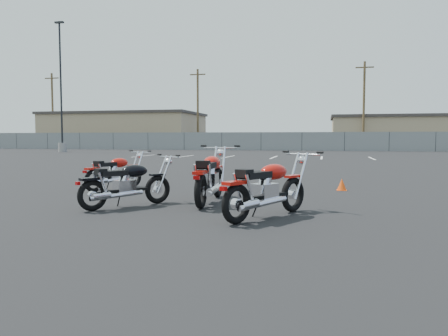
% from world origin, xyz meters
% --- Properties ---
extents(ground, '(120.00, 120.00, 0.00)m').
position_xyz_m(ground, '(0.00, 0.00, 0.00)').
color(ground, black).
rests_on(ground, ground).
extents(motorcycle_front_red, '(1.00, 1.90, 0.94)m').
position_xyz_m(motorcycle_front_red, '(-2.78, 1.66, 0.43)').
color(motorcycle_front_red, black).
rests_on(motorcycle_front_red, ground).
extents(motorcycle_second_black, '(1.43, 1.76, 0.94)m').
position_xyz_m(motorcycle_second_black, '(-1.31, -0.74, 0.43)').
color(motorcycle_second_black, black).
rests_on(motorcycle_second_black, ground).
extents(motorcycle_third_red, '(1.43, 2.01, 1.04)m').
position_xyz_m(motorcycle_third_red, '(1.32, -1.21, 0.47)').
color(motorcycle_third_red, black).
rests_on(motorcycle_third_red, ground).
extents(motorcycle_rear_red, '(0.88, 2.26, 1.11)m').
position_xyz_m(motorcycle_rear_red, '(0.04, 0.13, 0.50)').
color(motorcycle_rear_red, black).
rests_on(motorcycle_rear_red, ground).
extents(training_cone_near, '(0.24, 0.24, 0.29)m').
position_xyz_m(training_cone_near, '(2.61, 2.79, 0.14)').
color(training_cone_near, '#EF4A0C').
rests_on(training_cone_near, ground).
extents(light_pole_west, '(0.80, 0.70, 11.22)m').
position_xyz_m(light_pole_west, '(-20.23, 26.00, 2.99)').
color(light_pole_west, gray).
rests_on(light_pole_west, ground).
extents(chainlink_fence, '(80.06, 0.06, 1.80)m').
position_xyz_m(chainlink_fence, '(-0.00, 35.00, 0.90)').
color(chainlink_fence, slate).
rests_on(chainlink_fence, ground).
extents(tan_building_west, '(18.40, 10.40, 4.30)m').
position_xyz_m(tan_building_west, '(-22.00, 42.00, 2.16)').
color(tan_building_west, tan).
rests_on(tan_building_west, ground).
extents(tan_building_east, '(14.40, 9.40, 3.70)m').
position_xyz_m(tan_building_east, '(10.00, 44.00, 1.86)').
color(tan_building_east, tan).
rests_on(tan_building_east, ground).
extents(utility_pole_a, '(1.80, 0.24, 9.00)m').
position_xyz_m(utility_pole_a, '(-30.00, 39.00, 4.69)').
color(utility_pole_a, '#4F3D24').
rests_on(utility_pole_a, ground).
extents(utility_pole_b, '(1.80, 0.24, 9.00)m').
position_xyz_m(utility_pole_b, '(-12.00, 40.00, 4.69)').
color(utility_pole_b, '#4F3D24').
rests_on(utility_pole_b, ground).
extents(utility_pole_c, '(1.80, 0.24, 9.00)m').
position_xyz_m(utility_pole_c, '(6.00, 39.00, 4.69)').
color(utility_pole_c, '#4F3D24').
rests_on(utility_pole_c, ground).
extents(parking_line_stripes, '(15.12, 4.00, 0.01)m').
position_xyz_m(parking_line_stripes, '(-2.50, 20.00, 0.00)').
color(parking_line_stripes, silver).
rests_on(parking_line_stripes, ground).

